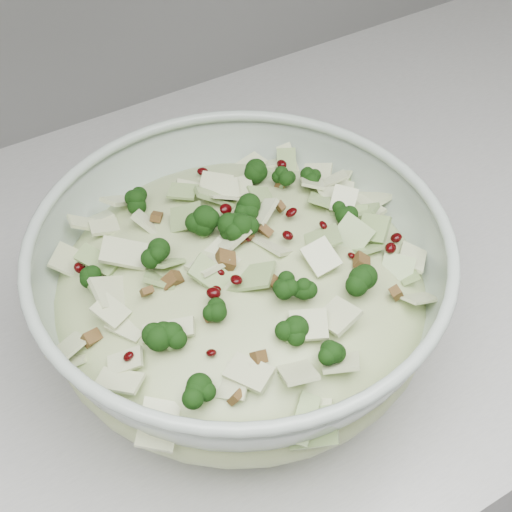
{
  "coord_description": "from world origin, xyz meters",
  "views": [
    {
      "loc": [
        -0.61,
        1.3,
        1.39
      ],
      "look_at": [
        -0.42,
        1.62,
        0.99
      ],
      "focal_mm": 50.0,
      "sensor_mm": 36.0,
      "label": 1
    }
  ],
  "objects": [
    {
      "name": "counter",
      "position": [
        0.0,
        1.7,
        0.45
      ],
      "size": [
        3.6,
        0.6,
        0.9
      ],
      "primitive_type": "cube",
      "color": "#B8B7B2",
      "rests_on": "floor"
    },
    {
      "name": "salad",
      "position": [
        -0.44,
        1.61,
        0.99
      ],
      "size": [
        0.36,
        0.36,
        0.13
      ],
      "rotation": [
        0.0,
        0.0,
        -0.3
      ],
      "color": "#C3D290",
      "rests_on": "mixing_bowl"
    },
    {
      "name": "mixing_bowl",
      "position": [
        -0.44,
        1.61,
        0.97
      ],
      "size": [
        0.32,
        0.32,
        0.13
      ],
      "rotation": [
        0.0,
        0.0,
        -0.02
      ],
      "color": "#B0C2B3",
      "rests_on": "counter"
    }
  ]
}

